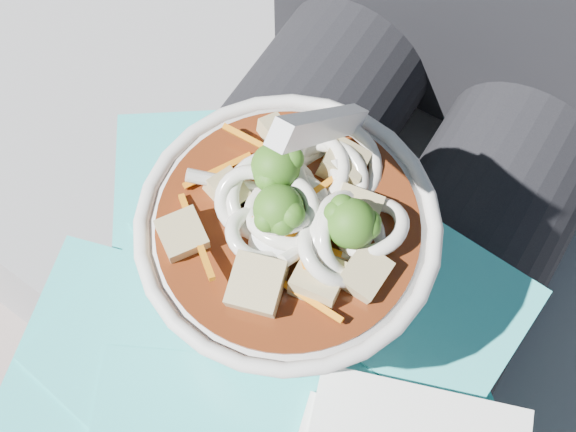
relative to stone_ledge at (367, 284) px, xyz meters
The scene contains 6 objects.
ground 0.26m from the stone_ledge, 90.00° to the right, with size 20.00×20.00×0.00m, color slate.
stone_ledge is the anchor object (origin of this frame).
lap 0.32m from the stone_ledge, 90.00° to the right, with size 0.30×0.48×0.14m.
person_body 0.32m from the stone_ledge, 90.00° to the right, with size 0.34×0.94×0.97m.
plastic_bag 0.41m from the stone_ledge, 88.50° to the right, with size 0.39×0.33×0.01m.
udon_bowl 0.45m from the stone_ledge, 91.47° to the right, with size 0.20×0.20×0.21m.
Camera 1 is at (0.09, -0.17, 1.07)m, focal length 50.00 mm.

